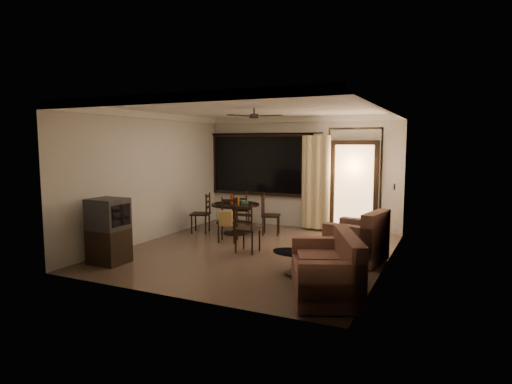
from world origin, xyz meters
The scene contains 12 objects.
ground centered at (0.00, 0.00, 0.00)m, with size 5.50×5.50×0.00m, color #7F6651.
room_shell centered at (0.59, 1.77, 1.83)m, with size 5.50×6.70×5.50m.
dining_table centered at (-1.13, 1.36, 0.56)m, with size 1.14×1.14×0.93m.
dining_chair_west centered at (-1.93, 1.11, 0.28)m, with size 0.52×0.52×0.95m.
dining_chair_east centered at (-0.33, 1.60, 0.28)m, with size 0.52×0.52×0.95m.
dining_chair_south centered at (-0.88, 0.53, 0.31)m, with size 0.52×0.56×0.95m.
dining_chair_north centered at (-1.36, 2.11, 0.28)m, with size 0.52×0.52×0.95m.
tv_cabinet centered at (-1.99, -1.83, 0.59)m, with size 0.62×0.55×1.17m.
sofa centered at (1.99, -1.74, 0.34)m, with size 1.41×1.80×0.85m.
armchair centered at (2.04, 0.12, 0.38)m, with size 1.06×1.06×0.92m.
coffee_table centered at (1.28, -1.03, 0.25)m, with size 0.86×0.51×0.38m.
side_chair centered at (-0.09, -0.11, 0.29)m, with size 0.44×0.44×0.98m.
Camera 1 is at (3.54, -7.48, 2.13)m, focal length 30.00 mm.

